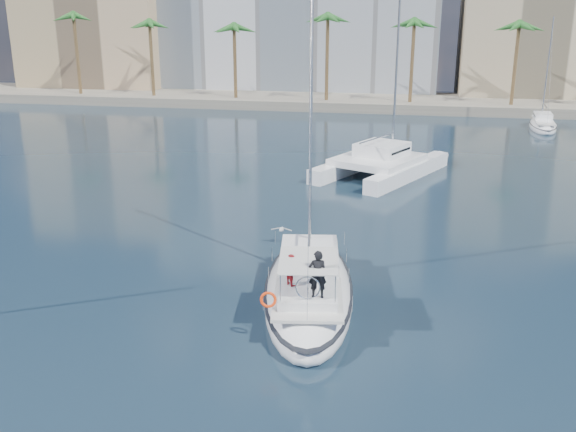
# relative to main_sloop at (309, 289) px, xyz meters

# --- Properties ---
(ground) EXTENTS (160.00, 160.00, 0.00)m
(ground) POSITION_rel_main_sloop_xyz_m (-2.24, 0.71, -0.54)
(ground) COLOR black
(ground) RESTS_ON ground
(quay) EXTENTS (120.00, 14.00, 1.20)m
(quay) POSITION_rel_main_sloop_xyz_m (-2.24, 61.71, 0.06)
(quay) COLOR gray
(quay) RESTS_ON ground
(building_tan_left) EXTENTS (22.00, 14.00, 22.00)m
(building_tan_left) POSITION_rel_main_sloop_xyz_m (-44.24, 69.71, 10.46)
(building_tan_left) COLOR tan
(building_tan_left) RESTS_ON ground
(building_beige) EXTENTS (20.00, 14.00, 20.00)m
(building_beige) POSITION_rel_main_sloop_xyz_m (19.76, 70.71, 9.46)
(building_beige) COLOR tan
(building_beige) RESTS_ON ground
(palm_left) EXTENTS (3.60, 3.60, 12.30)m
(palm_left) POSITION_rel_main_sloop_xyz_m (-36.24, 57.71, 9.74)
(palm_left) COLOR brown
(palm_left) RESTS_ON ground
(palm_centre) EXTENTS (3.60, 3.60, 12.30)m
(palm_centre) POSITION_rel_main_sloop_xyz_m (-2.24, 57.71, 9.74)
(palm_centre) COLOR brown
(palm_centre) RESTS_ON ground
(main_sloop) EXTENTS (5.62, 12.49, 17.88)m
(main_sloop) POSITION_rel_main_sloop_xyz_m (0.00, 0.00, 0.00)
(main_sloop) COLOR white
(main_sloop) RESTS_ON ground
(catamaran) EXTENTS (10.37, 13.23, 17.28)m
(catamaran) POSITION_rel_main_sloop_xyz_m (1.71, 23.51, 0.60)
(catamaran) COLOR white
(catamaran) RESTS_ON ground
(seagull) EXTENTS (1.16, 0.50, 0.21)m
(seagull) POSITION_rel_main_sloop_xyz_m (-2.61, 6.75, 0.31)
(seagull) COLOR silver
(seagull) RESTS_ON ground
(moored_yacht_a) EXTENTS (3.37, 9.52, 11.90)m
(moored_yacht_a) POSITION_rel_main_sloop_xyz_m (17.76, 47.71, -0.54)
(moored_yacht_a) COLOR white
(moored_yacht_a) RESTS_ON ground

